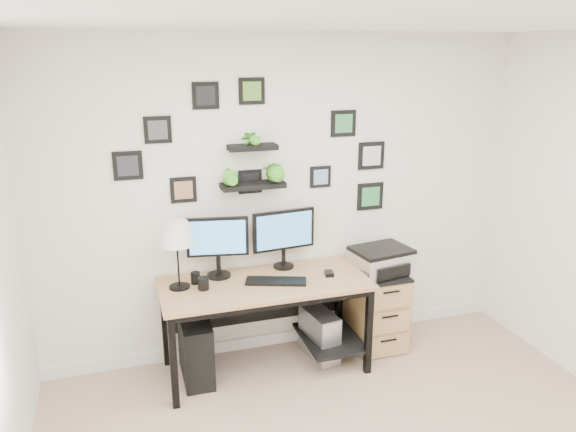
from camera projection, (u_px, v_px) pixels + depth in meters
name	position (u px, v px, depth m)	size (l,w,h in m)	color
room	(287.00, 336.00, 4.91)	(4.00, 4.00, 4.00)	tan
desk	(268.00, 294.00, 4.38)	(1.60, 0.70, 0.75)	tan
monitor_left	(218.00, 243.00, 4.32)	(0.47, 0.22, 0.49)	black
monitor_right	(284.00, 234.00, 4.50)	(0.52, 0.19, 0.49)	black
keyboard	(276.00, 281.00, 4.29)	(0.46, 0.15, 0.02)	black
mouse	(329.00, 273.00, 4.43)	(0.06, 0.10, 0.03)	black
table_lamp	(176.00, 235.00, 4.08)	(0.25, 0.25, 0.52)	black
mug	(203.00, 283.00, 4.16)	(0.08, 0.08, 0.09)	black
pen_cup	(195.00, 278.00, 4.27)	(0.07, 0.07, 0.09)	black
pc_tower_black	(196.00, 348.00, 4.33)	(0.22, 0.49, 0.49)	black
pc_tower_grey	(319.00, 334.00, 4.63)	(0.24, 0.44, 0.41)	gray
file_cabinet	(375.00, 308.00, 4.80)	(0.43, 0.53, 0.67)	tan
printer	(381.00, 260.00, 4.67)	(0.51, 0.43, 0.21)	silver
wall_decor	(258.00, 159.00, 4.33)	(2.19, 0.18, 1.12)	black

